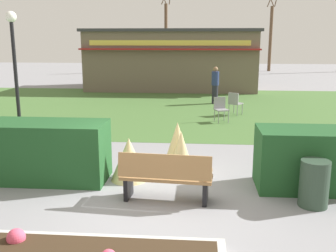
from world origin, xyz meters
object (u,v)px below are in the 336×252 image
at_px(person_strolling, 215,85).
at_px(tree_right_bg, 166,36).
at_px(parked_car_west_slot, 132,67).
at_px(tree_left_bg, 271,37).
at_px(cafe_chair_west, 221,107).
at_px(lamppost_mid, 14,55).
at_px(trash_bin, 314,184).
at_px(park_bench, 166,177).
at_px(cafe_chair_east, 235,102).
at_px(parked_car_center_slot, 198,67).
at_px(food_kiosk, 172,59).

bearing_deg(person_strolling, tree_right_bg, -15.58).
distance_m(parked_car_west_slot, tree_left_bg, 12.78).
bearing_deg(tree_right_bg, cafe_chair_west, -79.86).
distance_m(lamppost_mid, tree_left_bg, 26.97).
height_order(trash_bin, person_strolling, person_strolling).
height_order(park_bench, trash_bin, park_bench).
height_order(lamppost_mid, parked_car_west_slot, lamppost_mid).
bearing_deg(cafe_chair_west, trash_bin, -79.68).
height_order(park_bench, lamppost_mid, lamppost_mid).
height_order(park_bench, parked_car_west_slot, parked_car_west_slot).
xyz_separation_m(lamppost_mid, cafe_chair_east, (7.51, 2.63, -1.90)).
distance_m(trash_bin, tree_right_bg, 29.27).
distance_m(person_strolling, parked_car_center_slot, 14.30).
distance_m(person_strolling, tree_left_bg, 19.54).
relative_size(lamppost_mid, cafe_chair_east, 4.29).
relative_size(cafe_chair_west, tree_left_bg, 0.13).
bearing_deg(parked_car_west_slot, tree_right_bg, 51.32).
height_order(cafe_chair_east, tree_left_bg, tree_left_bg).
distance_m(parked_car_west_slot, tree_right_bg, 4.70).
bearing_deg(lamppost_mid, person_strolling, 38.03).
bearing_deg(tree_right_bg, tree_left_bg, 7.54).
bearing_deg(food_kiosk, cafe_chair_east, -69.62).
bearing_deg(person_strolling, parked_car_west_slot, -4.04).
relative_size(trash_bin, tree_left_bg, 0.13).
relative_size(food_kiosk, cafe_chair_east, 11.09).
xyz_separation_m(food_kiosk, person_strolling, (2.38, -5.49, -0.88)).
xyz_separation_m(cafe_chair_west, person_strolling, (-0.07, 4.03, 0.33)).
height_order(park_bench, food_kiosk, food_kiosk).
relative_size(park_bench, trash_bin, 2.03).
bearing_deg(tree_right_bg, parked_car_west_slot, -128.68).
height_order(cafe_chair_east, parked_car_center_slot, parked_car_center_slot).
bearing_deg(cafe_chair_east, person_strolling, 103.87).
relative_size(cafe_chair_east, person_strolling, 0.53).
bearing_deg(parked_car_center_slot, cafe_chair_east, -84.63).
xyz_separation_m(cafe_chair_east, tree_right_bg, (-4.44, 20.12, 2.56)).
distance_m(park_bench, trash_bin, 2.67).
xyz_separation_m(food_kiosk, tree_right_bg, (-1.39, 11.91, 1.35)).
height_order(lamppost_mid, trash_bin, lamppost_mid).
distance_m(cafe_chair_east, person_strolling, 2.83).
height_order(lamppost_mid, cafe_chair_west, lamppost_mid).
bearing_deg(tree_right_bg, park_bench, -85.05).
distance_m(lamppost_mid, parked_car_west_slot, 19.70).
xyz_separation_m(park_bench, cafe_chair_west, (1.35, 7.27, 0.05)).
bearing_deg(parked_car_west_slot, cafe_chair_east, -67.74).
bearing_deg(trash_bin, tree_left_bg, 82.17).
relative_size(trash_bin, tree_right_bg, 0.12).
relative_size(lamppost_mid, trash_bin, 4.46).
bearing_deg(food_kiosk, tree_right_bg, 96.65).
distance_m(park_bench, person_strolling, 11.38).
bearing_deg(park_bench, cafe_chair_east, 77.16).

